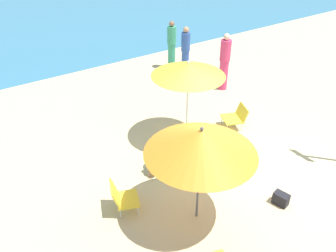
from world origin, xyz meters
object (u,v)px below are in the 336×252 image
Objects in this scene: beach_chair_c at (122,197)px; person_b at (172,45)px; beach_chair_b at (236,116)px; umbrella_orange at (201,142)px; person_c at (185,51)px; umbrella_yellow at (188,69)px; person_d at (161,152)px; person_a at (225,62)px; beach_bag at (281,199)px.

person_b is (4.58, 5.06, 0.51)m from beach_chair_c.
umbrella_orange is at bearing 56.91° from beach_chair_b.
person_c is (0.90, 3.43, 0.49)m from beach_chair_b.
person_b is (0.82, 4.11, 0.51)m from beach_chair_b.
person_b is at bearing 68.60° from beach_chair_c.
person_b reaches higher than beach_chair_c.
umbrella_yellow reaches higher than person_b.
person_c is 5.14m from person_d.
person_a is at bearing 43.64° from umbrella_orange.
umbrella_orange is 2.74× the size of beach_chair_b.
beach_chair_c is at bearing 36.58° from beach_chair_b.
person_a is (1.22, 1.88, 0.56)m from beach_chair_b.
person_c is (-0.31, 1.55, -0.07)m from person_a.
umbrella_orange is at bearing -122.06° from umbrella_yellow.
beach_chair_b is 2.78m from beach_bag.
beach_bag is at bearing -93.74° from person_c.
beach_chair_c is at bearing -162.72° from person_b.
person_c is at bearing 54.23° from umbrella_yellow.
person_c is 5.62× the size of beach_bag.
person_b is 6.95m from beach_bag.
person_d is (0.18, 1.47, -1.20)m from umbrella_orange.
beach_chair_b is 0.45× the size of person_c.
umbrella_yellow reaches higher than beach_bag.
beach_bag is (-2.08, -5.95, -0.69)m from person_c.
umbrella_orange is 3.55m from beach_chair_b.
person_b reaches higher than person_d.
person_a is at bearing -63.14° from person_c.
umbrella_yellow is at bearing -154.15° from person_d.
person_a reaches higher than person_b.
beach_bag is (0.18, -2.82, -1.70)m from umbrella_yellow.
person_d is at bearing 82.97° from umbrella_orange.
umbrella_yellow is at bearing 48.26° from beach_chair_c.
beach_chair_c is at bearing -152.50° from umbrella_yellow.
beach_chair_c is (-2.42, -1.26, -1.50)m from umbrella_yellow.
beach_chair_c is 0.65× the size of person_d.
person_b is at bearing -78.87° from beach_chair_b.
person_d is (-3.43, -3.82, -0.33)m from person_c.
person_c reaches higher than beach_chair_c.
beach_chair_c is 0.36× the size of person_a.
person_a is 1.09× the size of person_c.
umbrella_yellow reaches higher than person_c.
beach_bag is (-1.17, -2.51, -0.20)m from beach_chair_b.
person_a reaches higher than person_d.
person_a is 1.06× the size of person_b.
beach_chair_c is at bearing -62.09° from person_a.
umbrella_yellow reaches higher than person_d.
beach_bag is at bearing -23.05° from umbrella_orange.
person_a is (2.57, 1.57, -0.94)m from umbrella_yellow.
umbrella_orange is 1.91m from person_d.
umbrella_yellow is 3.11m from beach_chair_c.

